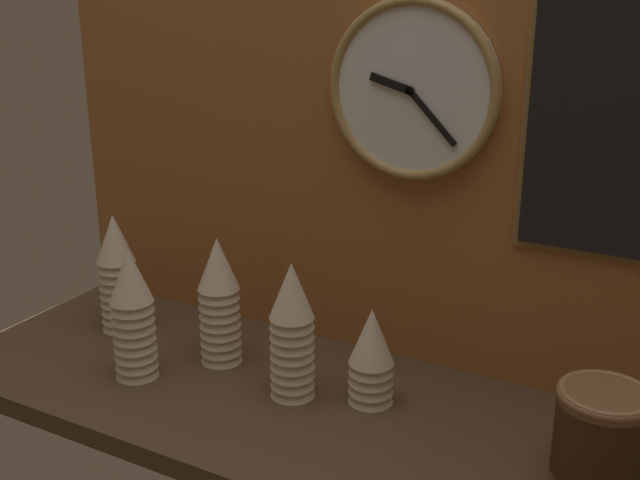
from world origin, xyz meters
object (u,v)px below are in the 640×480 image
(cup_stack_far_left, at_px, (117,273))
(bowl_stack_far_right, at_px, (600,436))
(cup_stack_left, at_px, (133,314))
(cup_stack_center_left, at_px, (219,301))
(wall_clock, at_px, (412,90))
(cup_stack_center_right, at_px, (371,356))
(cup_stack_center, at_px, (293,330))
(menu_board, at_px, (634,95))

(cup_stack_far_left, relative_size, bowl_stack_far_right, 1.62)
(cup_stack_left, bearing_deg, cup_stack_center_left, 50.89)
(cup_stack_left, relative_size, wall_clock, 0.79)
(cup_stack_center_left, bearing_deg, cup_stack_center_right, 0.37)
(bowl_stack_far_right, bearing_deg, cup_stack_center_left, 175.92)
(cup_stack_center_left, bearing_deg, cup_stack_far_left, 176.48)
(cup_stack_center, xyz_separation_m, cup_stack_far_left, (-0.49, 0.06, 0.00))
(cup_stack_far_left, distance_m, bowl_stack_far_right, 1.06)
(cup_stack_center_left, relative_size, menu_board, 0.46)
(cup_stack_far_left, distance_m, menu_board, 1.12)
(cup_stack_center_right, xyz_separation_m, cup_stack_center, (-0.14, -0.05, 0.04))
(cup_stack_center_right, distance_m, cup_stack_center, 0.15)
(cup_stack_far_left, bearing_deg, cup_stack_center, -7.22)
(cup_stack_center_right, bearing_deg, cup_stack_center_left, -179.63)
(cup_stack_center_right, xyz_separation_m, bowl_stack_far_right, (0.42, -0.06, -0.01))
(cup_stack_left, height_order, cup_stack_center_right, cup_stack_left)
(cup_stack_far_left, bearing_deg, cup_stack_left, -40.16)
(cup_stack_left, bearing_deg, cup_stack_center, 16.19)
(cup_stack_center_left, distance_m, cup_stack_far_left, 0.29)
(cup_stack_center_left, distance_m, wall_clock, 0.57)
(cup_stack_center_right, bearing_deg, bowl_stack_far_right, -7.65)
(cup_stack_center_left, height_order, bowl_stack_far_right, cup_stack_center_left)
(cup_stack_left, bearing_deg, wall_clock, 36.31)
(cup_stack_center_left, xyz_separation_m, menu_board, (0.72, 0.20, 0.44))
(menu_board, bearing_deg, bowl_stack_far_right, -79.00)
(cup_stack_center_right, distance_m, cup_stack_far_left, 0.64)
(cup_stack_left, bearing_deg, cup_stack_far_left, 139.84)
(cup_stack_center, relative_size, wall_clock, 0.79)
(cup_stack_far_left, height_order, menu_board, menu_board)
(cup_stack_center_right, distance_m, menu_board, 0.64)
(cup_stack_center, distance_m, wall_clock, 0.50)
(cup_stack_center_left, distance_m, bowl_stack_far_right, 0.77)
(cup_stack_center_right, relative_size, cup_stack_center_left, 0.70)
(cup_stack_center, bearing_deg, cup_stack_far_left, 172.78)
(cup_stack_left, bearing_deg, bowl_stack_far_right, 5.25)
(cup_stack_left, relative_size, cup_stack_center_right, 1.43)
(cup_stack_left, relative_size, bowl_stack_far_right, 1.62)
(cup_stack_center, xyz_separation_m, bowl_stack_far_right, (0.56, -0.01, -0.05))
(cup_stack_left, bearing_deg, menu_board, 21.77)
(cup_stack_left, height_order, cup_stack_center_left, same)
(bowl_stack_far_right, bearing_deg, cup_stack_center, 178.98)
(cup_stack_center, relative_size, menu_board, 0.46)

